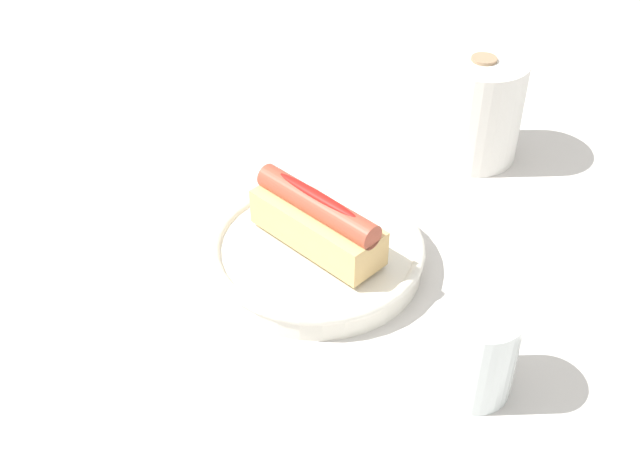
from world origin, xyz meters
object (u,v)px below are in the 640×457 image
object	(u,v)px
serving_bowl	(320,254)
hotdog_front	(320,222)
water_glass	(477,353)
paper_towel_roll	(479,110)

from	to	relation	value
serving_bowl	hotdog_front	size ratio (longest dim) A/B	1.48
water_glass	paper_towel_roll	size ratio (longest dim) A/B	0.67
hotdog_front	paper_towel_roll	distance (m)	0.29
hotdog_front	water_glass	size ratio (longest dim) A/B	1.69
serving_bowl	hotdog_front	distance (m)	0.04
serving_bowl	hotdog_front	bearing A→B (deg)	-90.00
serving_bowl	hotdog_front	world-z (taller)	hotdog_front
serving_bowl	paper_towel_roll	bearing A→B (deg)	90.34
hotdog_front	paper_towel_roll	size ratio (longest dim) A/B	1.13
serving_bowl	paper_towel_roll	world-z (taller)	paper_towel_roll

